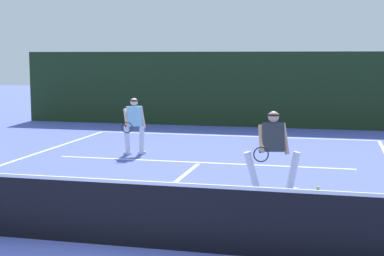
% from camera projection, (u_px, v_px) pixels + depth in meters
% --- Properties ---
extents(ground_plane, '(80.00, 80.00, 0.00)m').
position_uv_depth(ground_plane, '(98.00, 244.00, 8.36)').
color(ground_plane, '#505EC0').
extents(court_line_baseline_far, '(9.37, 0.10, 0.01)m').
position_uv_depth(court_line_baseline_far, '(233.00, 136.00, 19.55)').
color(court_line_baseline_far, white).
rests_on(court_line_baseline_far, ground_plane).
extents(court_line_service, '(7.64, 0.10, 0.01)m').
position_uv_depth(court_line_service, '(200.00, 162.00, 14.71)').
color(court_line_service, white).
rests_on(court_line_service, ground_plane).
extents(court_line_centre, '(0.10, 6.40, 0.01)m').
position_uv_depth(court_line_centre, '(162.00, 193.00, 11.44)').
color(court_line_centre, white).
rests_on(court_line_centre, ground_plane).
extents(tennis_net, '(10.28, 0.09, 1.11)m').
position_uv_depth(tennis_net, '(97.00, 210.00, 8.29)').
color(tennis_net, '#1E4723').
rests_on(tennis_net, ground_plane).
extents(player_near, '(1.13, 0.89, 1.61)m').
position_uv_depth(player_near, '(273.00, 148.00, 11.45)').
color(player_near, silver).
rests_on(player_near, ground_plane).
extents(player_far, '(0.67, 0.93, 1.55)m').
position_uv_depth(player_far, '(134.00, 124.00, 15.83)').
color(player_far, silver).
rests_on(player_far, ground_plane).
extents(tennis_ball, '(0.07, 0.07, 0.07)m').
position_uv_depth(tennis_ball, '(318.00, 188.00, 11.76)').
color(tennis_ball, '#D1E033').
rests_on(tennis_ball, ground_plane).
extents(back_fence_windscreen, '(17.79, 0.12, 2.83)m').
position_uv_depth(back_fence_windscreen, '(245.00, 89.00, 21.91)').
color(back_fence_windscreen, black).
rests_on(back_fence_windscreen, ground_plane).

